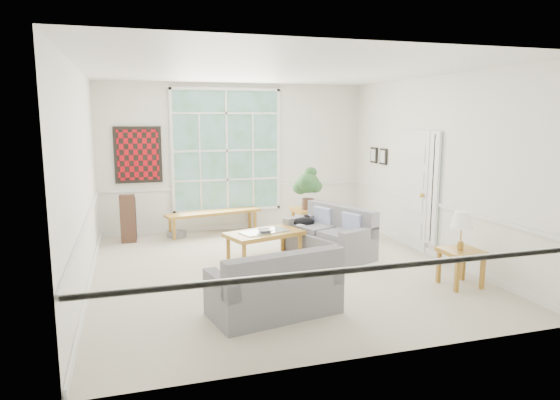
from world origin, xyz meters
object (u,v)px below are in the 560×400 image
at_px(loveseat_front, 274,281).
at_px(end_table, 308,222).
at_px(loveseat_right, 329,232).
at_px(coffee_table, 264,245).
at_px(side_table, 460,268).

xyz_separation_m(loveseat_front, end_table, (1.73, 3.54, -0.12)).
distance_m(loveseat_right, coffee_table, 1.13).
height_order(coffee_table, side_table, side_table).
distance_m(loveseat_right, side_table, 2.29).
bearing_deg(loveseat_right, coffee_table, 152.99).
bearing_deg(coffee_table, end_table, 28.19).
bearing_deg(loveseat_front, end_table, 52.70).
xyz_separation_m(loveseat_right, loveseat_front, (-1.61, -2.18, -0.01)).
bearing_deg(end_table, loveseat_right, -95.38).
height_order(end_table, side_table, end_table).
relative_size(loveseat_right, side_table, 2.92).
bearing_deg(loveseat_front, coffee_table, 66.43).
height_order(loveseat_right, side_table, loveseat_right).
height_order(loveseat_right, coffee_table, loveseat_right).
relative_size(coffee_table, side_table, 2.37).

